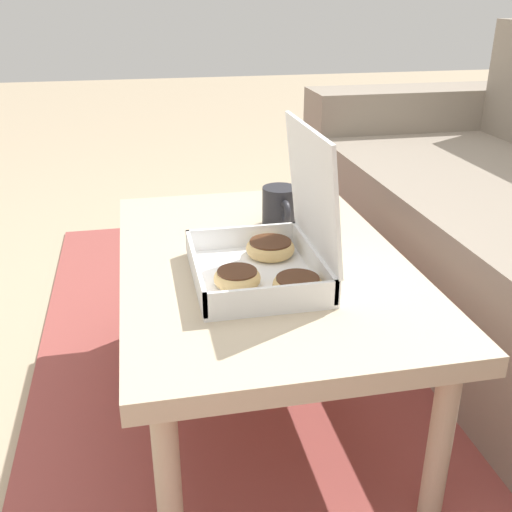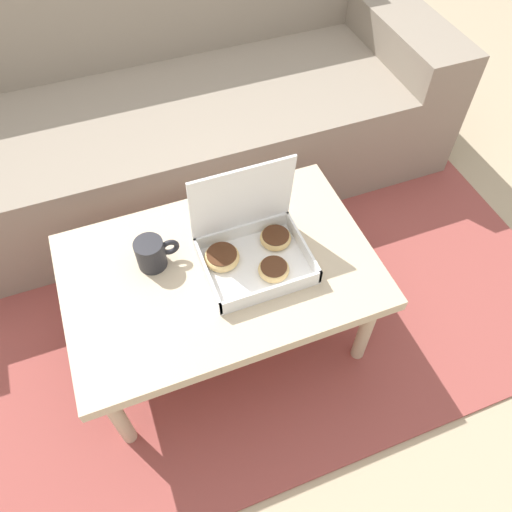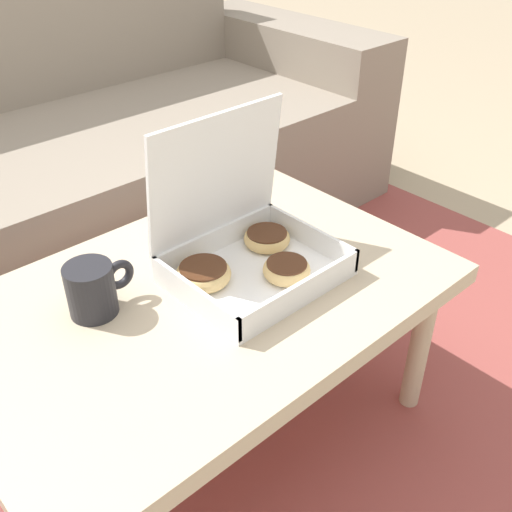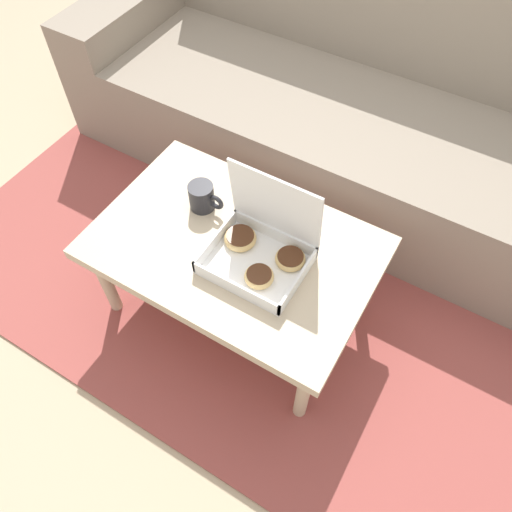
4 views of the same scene
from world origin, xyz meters
name	(u,v)px [view 3 (image 3 of 4)]	position (x,y,z in m)	size (l,w,h in m)	color
ground_plane	(189,412)	(0.00, 0.00, 0.00)	(12.00, 12.00, 0.00)	tan
area_rug	(120,346)	(0.00, 0.30, 0.01)	(2.53, 1.89, 0.01)	#994742
couch	(11,181)	(0.00, 0.83, 0.29)	(2.41, 0.86, 0.84)	gray
coffee_table	(204,309)	(0.00, -0.08, 0.36)	(0.92, 0.61, 0.40)	#C6B293
pastry_box	(244,246)	(0.10, -0.08, 0.46)	(0.31, 0.25, 0.30)	white
coffee_mug	(92,288)	(-0.18, 0.00, 0.45)	(0.13, 0.09, 0.10)	#232328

